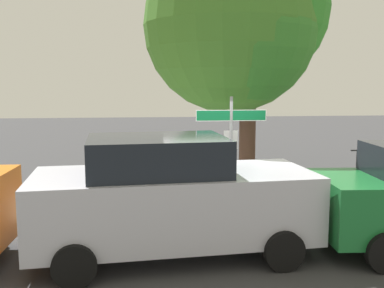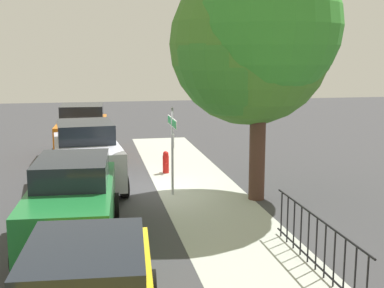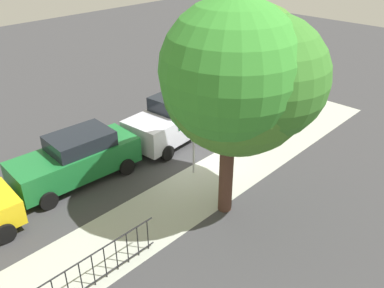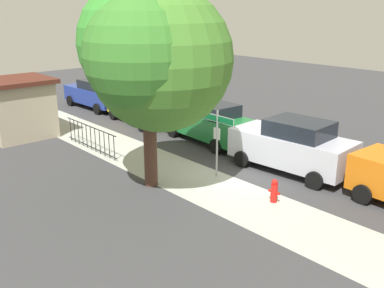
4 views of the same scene
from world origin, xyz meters
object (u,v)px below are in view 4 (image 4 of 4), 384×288
object	(u,v)px
car_yellow	(142,108)
shade_tree	(154,56)
car_silver	(292,146)
car_blue	(96,93)
utility_shed	(18,108)
car_green	(209,122)
fire_hydrant	(274,191)
street_sign	(217,130)

from	to	relation	value
car_yellow	shade_tree	bearing A→B (deg)	151.80
car_silver	car_blue	size ratio (longest dim) A/B	1.02
shade_tree	utility_shed	size ratio (longest dim) A/B	2.24
car_green	fire_hydrant	distance (m)	6.82
shade_tree	car_yellow	xyz separation A→B (m)	(7.54, -4.77, -3.68)
shade_tree	fire_hydrant	xyz separation A→B (m)	(-3.38, -2.13, -4.13)
car_yellow	fire_hydrant	size ratio (longest dim) A/B	5.89
shade_tree	car_silver	xyz separation A→B (m)	(-2.06, -4.83, -3.50)
car_green	shade_tree	bearing A→B (deg)	121.86
car_green	street_sign	bearing A→B (deg)	143.61
shade_tree	utility_shed	world-z (taller)	shade_tree
car_green	fire_hydrant	world-z (taller)	car_green
car_blue	fire_hydrant	bearing A→B (deg)	168.46
car_blue	car_yellow	bearing A→B (deg)	177.84
street_sign	shade_tree	size ratio (longest dim) A/B	0.38
car_yellow	car_blue	distance (m)	4.80
car_silver	fire_hydrant	distance (m)	3.07
car_silver	utility_shed	bearing A→B (deg)	22.98
shade_tree	utility_shed	xyz separation A→B (m)	(9.32, 1.07, -3.10)
car_silver	car_yellow	world-z (taller)	car_silver
shade_tree	car_silver	size ratio (longest dim) A/B	1.46
car_silver	fire_hydrant	xyz separation A→B (m)	(-1.32, 2.70, -0.62)
car_yellow	utility_shed	size ratio (longest dim) A/B	1.49
car_yellow	car_blue	size ratio (longest dim) A/B	0.99
street_sign	fire_hydrant	xyz separation A→B (m)	(-2.82, 0.20, -1.40)
shade_tree	car_blue	world-z (taller)	shade_tree
shade_tree	car_yellow	bearing A→B (deg)	-32.33
shade_tree	utility_shed	distance (m)	9.87
street_sign	car_green	bearing A→B (deg)	-40.01
car_yellow	utility_shed	bearing A→B (deg)	77.20
street_sign	car_silver	size ratio (longest dim) A/B	0.55
shade_tree	car_yellow	distance (m)	9.65
car_green	car_blue	size ratio (longest dim) A/B	1.02
shade_tree	fire_hydrant	size ratio (longest dim) A/B	8.86
shade_tree	car_yellow	world-z (taller)	shade_tree
car_green	car_silver	bearing A→B (deg)	-179.57
car_silver	fire_hydrant	size ratio (longest dim) A/B	6.09
car_silver	car_green	xyz separation A→B (m)	(4.80, -0.27, -0.08)
utility_shed	fire_hydrant	distance (m)	13.13
street_sign	car_silver	xyz separation A→B (m)	(-1.50, -2.50, -0.77)
car_green	utility_shed	size ratio (longest dim) A/B	1.53
street_sign	car_blue	distance (m)	13.16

